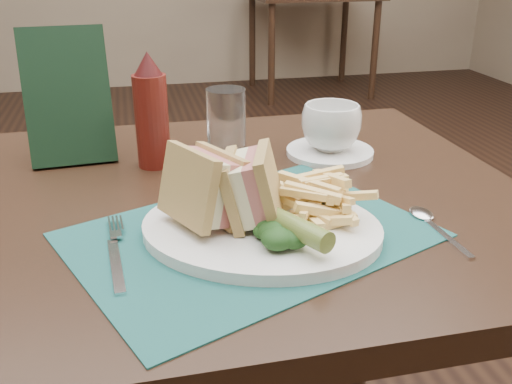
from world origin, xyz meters
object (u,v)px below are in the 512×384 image
placemat (250,235)px  check_presenter (68,97)px  table_bg_right (311,44)px  ketchup_bottle (151,111)px  sandwich_half_b (235,186)px  drinking_glass (226,129)px  plate (261,229)px  sandwich_half_a (188,190)px  saucer (330,152)px  coffee_cup (331,127)px

placemat → check_presenter: size_ratio=1.90×
table_bg_right → placemat: size_ratio=2.12×
ketchup_bottle → sandwich_half_b: bearing=-72.2°
drinking_glass → check_presenter: (-0.24, 0.10, 0.04)m
plate → ketchup_bottle: ketchup_bottle is taller
sandwich_half_b → sandwich_half_a: bearing=-156.4°
placemat → plate: size_ratio=1.41×
table_bg_right → plate: (-1.25, -3.63, 0.38)m
sandwich_half_a → saucer: (0.27, 0.25, -0.06)m
saucer → coffee_cup: 0.04m
table_bg_right → placemat: placemat is taller
table_bg_right → sandwich_half_a: size_ratio=9.21×
saucer → check_presenter: 0.45m
placemat → saucer: (0.20, 0.26, 0.00)m
table_bg_right → coffee_cup: size_ratio=8.95×
plate → saucer: plate is taller
placemat → check_presenter: check_presenter is taller
table_bg_right → coffee_cup: coffee_cup is taller
sandwich_half_a → ketchup_bottle: bearing=68.6°
table_bg_right → drinking_glass: (-1.25, -3.39, 0.44)m
saucer → ketchup_bottle: ketchup_bottle is taller
placemat → coffee_cup: size_ratio=4.22×
sandwich_half_b → drinking_glass: bearing=100.5°
saucer → drinking_glass: (-0.18, -0.02, 0.06)m
table_bg_right → saucer: 3.56m
drinking_glass → ketchup_bottle: (-0.11, 0.04, 0.03)m
sandwich_half_b → check_presenter: 0.39m
plate → ketchup_bottle: size_ratio=1.61×
plate → coffee_cup: coffee_cup is taller
sandwich_half_a → ketchup_bottle: 0.27m
placemat → saucer: size_ratio=2.83×
table_bg_right → sandwich_half_a: (-1.34, -3.63, 0.44)m
plate → coffee_cup: size_ratio=2.98×
placemat → drinking_glass: size_ratio=3.26×
sandwich_half_a → coffee_cup: (0.27, 0.25, -0.02)m
plate → drinking_glass: drinking_glass is taller
plate → sandwich_half_a: 0.11m
sandwich_half_b → placemat: bearing=-18.9°
plate → sandwich_half_a: sandwich_half_a is taller
placemat → sandwich_half_b: 0.07m
table_bg_right → sandwich_half_b: size_ratio=9.66×
check_presenter → saucer: bearing=-14.1°
drinking_glass → check_presenter: bearing=158.5°
coffee_cup → ketchup_bottle: bearing=177.1°
placemat → check_presenter: 0.42m
coffee_cup → check_presenter: (-0.43, 0.07, 0.06)m
table_bg_right → sandwich_half_a: sandwich_half_a is taller
ketchup_bottle → coffee_cup: bearing=-2.9°
placemat → sandwich_half_a: (-0.07, 0.01, 0.07)m
sandwich_half_a → ketchup_bottle: (-0.03, 0.27, 0.03)m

